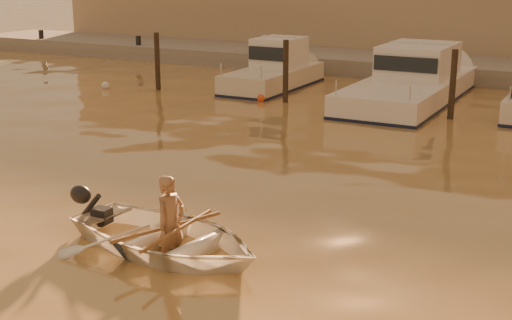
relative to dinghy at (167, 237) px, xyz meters
The scene contains 14 objects.
dinghy is the anchor object (origin of this frame).
person 0.26m from the dinghy, ahead, with size 0.57×0.37×1.55m, color #8D6746.
outboard_motor 1.50m from the dinghy, behind, with size 0.90×0.40×0.70m, color black, non-canonical shape.
oar_port 0.31m from the dinghy, ahead, with size 0.06×0.06×2.10m, color brown.
oar_starboard 0.19m from the dinghy, ahead, with size 0.06×0.06×2.10m, color brown.
moored_boat_1 15.05m from the dinghy, 110.25° to the left, with size 1.88×5.72×1.75m, color beige, non-canonical shape.
moored_boat_2 14.13m from the dinghy, 90.77° to the left, with size 2.68×8.85×1.75m, color white, non-canonical shape.
piling_0 14.74m from the dinghy, 125.98° to the left, with size 0.18×0.18×2.20m, color #2D2319.
piling_1 12.48m from the dinghy, 107.05° to the left, with size 0.18×0.18×2.20m, color #2D2319.
piling_2 12.05m from the dinghy, 82.14° to the left, with size 0.18×0.18×2.20m, color #2D2319.
fender_a 15.30m from the dinghy, 132.98° to the left, with size 0.30×0.30×0.30m, color silver.
fender_b 12.52m from the dinghy, 110.62° to the left, with size 0.30×0.30×0.30m, color #D24A18.
fender_c 11.11m from the dinghy, 89.59° to the left, with size 0.30×0.30×0.30m, color white.
quay 19.71m from the dinghy, 84.63° to the left, with size 52.00×4.00×1.00m, color gray.
Camera 1 is at (4.28, -6.67, 4.42)m, focal length 50.00 mm.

